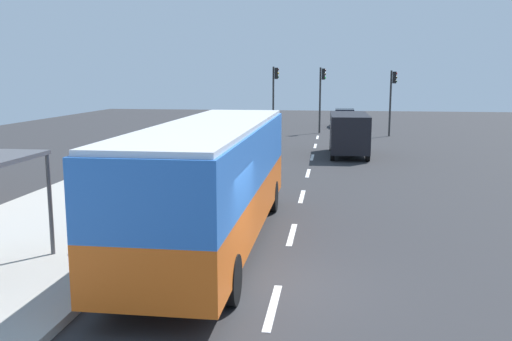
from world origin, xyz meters
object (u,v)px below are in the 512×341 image
(recycling_bin_red, at_px, (115,222))
(traffic_light_far_side, at_px, (275,89))
(bus, at_px, (213,176))
(sedan_near, at_px, (344,118))
(traffic_light_near_side, at_px, (392,93))
(traffic_light_median, at_px, (321,90))
(white_van, at_px, (349,131))
(recycling_bin_yellow, at_px, (104,230))
(recycling_bin_orange, at_px, (125,216))
(recycling_bin_blue, at_px, (134,210))

(recycling_bin_red, height_order, traffic_light_far_side, traffic_light_far_side)
(bus, height_order, sedan_near, bus)
(recycling_bin_red, bearing_deg, traffic_light_near_side, 71.07)
(sedan_near, bearing_deg, traffic_light_median, -108.50)
(traffic_light_median, bearing_deg, traffic_light_near_side, -17.41)
(traffic_light_near_side, height_order, traffic_light_median, traffic_light_median)
(white_van, relative_size, recycling_bin_yellow, 5.51)
(recycling_bin_orange, bearing_deg, recycling_bin_yellow, -90.00)
(sedan_near, distance_m, recycling_bin_orange, 35.47)
(sedan_near, xyz_separation_m, recycling_bin_yellow, (-6.50, -36.27, -0.14))
(traffic_light_median, bearing_deg, recycling_bin_red, -98.75)
(recycling_bin_red, distance_m, traffic_light_near_side, 30.01)
(sedan_near, xyz_separation_m, traffic_light_median, (-1.90, -5.68, 2.52))
(traffic_light_near_side, bearing_deg, recycling_bin_red, -108.93)
(white_van, relative_size, traffic_light_near_side, 1.11)
(bus, relative_size, recycling_bin_blue, 11.59)
(recycling_bin_red, xyz_separation_m, recycling_bin_orange, (0.00, 0.70, 0.00))
(recycling_bin_blue, relative_size, traffic_light_median, 0.19)
(white_van, height_order, recycling_bin_red, white_van)
(traffic_light_near_side, xyz_separation_m, traffic_light_far_side, (-8.60, 0.80, 0.18))
(traffic_light_near_side, bearing_deg, traffic_light_far_side, 174.69)
(recycling_bin_yellow, bearing_deg, recycling_bin_orange, 90.00)
(recycling_bin_red, distance_m, traffic_light_far_side, 29.23)
(bus, height_order, recycling_bin_yellow, bus)
(white_van, bearing_deg, recycling_bin_yellow, -109.12)
(traffic_light_far_side, bearing_deg, recycling_bin_red, -92.16)
(white_van, xyz_separation_m, recycling_bin_yellow, (-6.40, -18.46, -0.69))
(recycling_bin_orange, distance_m, recycling_bin_blue, 0.70)
(white_van, xyz_separation_m, sedan_near, (0.10, 17.80, -0.55))
(traffic_light_far_side, bearing_deg, bus, -87.22)
(recycling_bin_yellow, bearing_deg, white_van, 70.88)
(sedan_near, bearing_deg, traffic_light_far_side, -129.80)
(bus, distance_m, white_van, 17.72)
(recycling_bin_blue, xyz_separation_m, traffic_light_median, (4.60, 28.49, 2.66))
(sedan_near, bearing_deg, bus, -96.53)
(recycling_bin_red, xyz_separation_m, traffic_light_near_side, (9.70, 28.29, 2.51))
(sedan_near, distance_m, recycling_bin_red, 36.16)
(recycling_bin_yellow, distance_m, recycling_bin_blue, 2.10)
(recycling_bin_orange, relative_size, traffic_light_near_side, 0.20)
(traffic_light_near_side, bearing_deg, recycling_bin_orange, -109.38)
(traffic_light_near_side, xyz_separation_m, traffic_light_median, (-5.10, 1.60, 0.15))
(white_van, relative_size, recycling_bin_red, 5.51)
(recycling_bin_red, bearing_deg, recycling_bin_yellow, -90.00)
(recycling_bin_blue, bearing_deg, bus, -20.14)
(bus, relative_size, recycling_bin_yellow, 11.59)
(white_van, height_order, traffic_light_far_side, traffic_light_far_side)
(recycling_bin_red, height_order, recycling_bin_orange, same)
(white_van, bearing_deg, traffic_light_near_side, 72.57)
(bus, height_order, white_van, bus)
(recycling_bin_blue, distance_m, traffic_light_near_side, 28.69)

